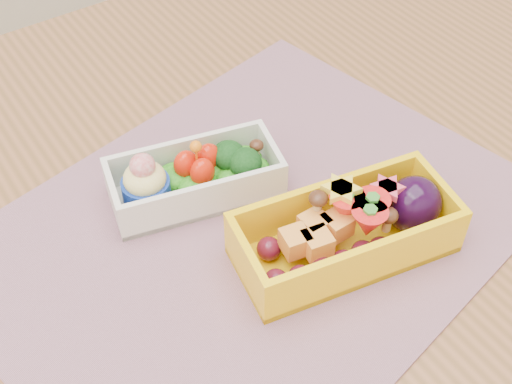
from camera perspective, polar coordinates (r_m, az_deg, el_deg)
table at (r=0.71m, az=0.05°, el=-6.38°), size 1.20×0.80×0.75m
placemat at (r=0.62m, az=-0.32°, el=-3.05°), size 0.53×0.45×0.00m
bento_white at (r=0.63m, az=-5.11°, el=1.19°), size 0.17×0.10×0.06m
bento_yellow at (r=0.58m, az=7.75°, el=-3.08°), size 0.20×0.11×0.06m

